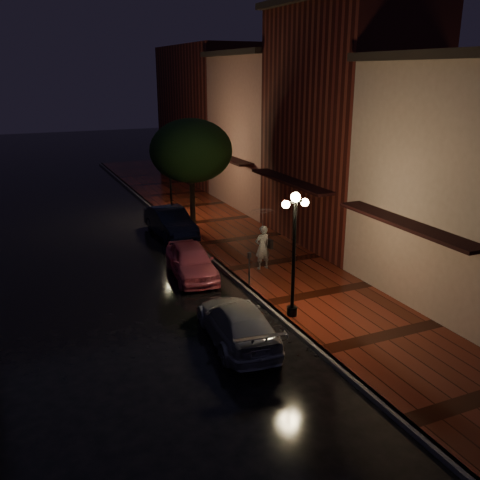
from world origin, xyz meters
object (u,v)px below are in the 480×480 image
street_tree (191,153)px  woman_with_umbrella (263,229)px  silver_car (238,323)px  streetlamp_far (170,175)px  parking_meter (249,265)px  navy_car (170,222)px  pink_car (191,261)px  streetlamp_near (294,248)px

street_tree → woman_with_umbrella: street_tree is taller
silver_car → woman_with_umbrella: woman_with_umbrella is taller
streetlamp_far → street_tree: 3.44m
streetlamp_far → parking_meter: size_ratio=3.19×
silver_car → woman_with_umbrella: size_ratio=1.69×
navy_car → parking_meter: bearing=-87.5°
streetlamp_far → pink_car: (-1.85, -8.82, -1.90)m
silver_car → woman_with_umbrella: 6.37m
navy_car → woman_with_umbrella: size_ratio=1.68×
pink_car → woman_with_umbrella: bearing=-7.1°
street_tree → parking_meter: street_tree is taller
pink_car → parking_meter: parking_meter is taller
navy_car → silver_car: 11.89m
pink_car → woman_with_umbrella: (2.93, -0.68, 1.20)m
streetlamp_far → street_tree: (0.26, -3.01, 1.64)m
navy_car → parking_meter: size_ratio=3.29×
pink_car → silver_car: bearing=-88.9°
woman_with_umbrella → streetlamp_far: bearing=-88.2°
streetlamp_near → streetlamp_far: (0.00, 14.00, 0.00)m
woman_with_umbrella → street_tree: bearing=-87.4°
pink_car → streetlamp_far: bearing=84.1°
pink_car → parking_meter: bearing=-46.2°
pink_car → woman_with_umbrella: size_ratio=1.54×
navy_car → street_tree: bearing=-7.5°
pink_car → woman_with_umbrella: woman_with_umbrella is taller
streetlamp_far → parking_meter: streetlamp_far is taller
streetlamp_near → woman_with_umbrella: bearing=76.4°
parking_meter → navy_car: bearing=73.0°
pink_car → parking_meter: (1.65, -2.12, 0.27)m
streetlamp_far → woman_with_umbrella: 9.59m
navy_car → silver_car: (-1.40, -11.81, -0.08)m
streetlamp_far → silver_car: size_ratio=0.96×
streetlamp_near → streetlamp_far: 14.00m
parking_meter → pink_car: bearing=105.5°
streetlamp_far → parking_meter: bearing=-91.0°
streetlamp_far → navy_car: streetlamp_far is taller
pink_car → navy_car: (0.90, 5.91, 0.04)m
streetlamp_far → pink_car: size_ratio=1.05×
street_tree → silver_car: 12.52m
pink_car → silver_car: 5.91m
streetlamp_near → parking_meter: 3.47m
navy_car → parking_meter: (0.75, -8.03, 0.24)m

